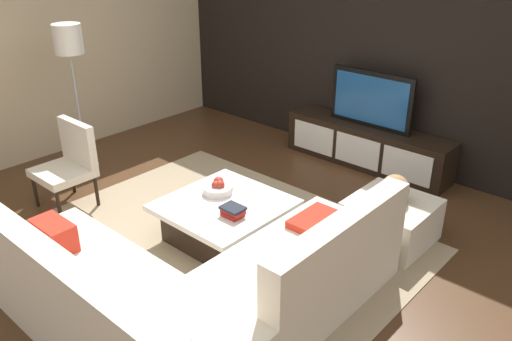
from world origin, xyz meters
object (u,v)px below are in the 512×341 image
(media_console, at_px, (367,146))
(book_stack, at_px, (233,211))
(ottoman, at_px, (391,221))
(floor_lamp, at_px, (69,49))
(television, at_px, (371,99))
(coffee_table, at_px, (225,220))
(accent_chair_near, at_px, (70,160))
(fruit_bowl, at_px, (218,188))
(decorative_ball, at_px, (395,189))
(sectional_couch, at_px, (192,289))

(media_console, distance_m, book_stack, 2.42)
(media_console, xyz_separation_m, ottoman, (1.03, -1.29, -0.05))
(floor_lamp, xyz_separation_m, ottoman, (3.51, 0.97, -1.21))
(television, bearing_deg, coffee_table, -92.49)
(television, height_order, coffee_table, television)
(television, xyz_separation_m, accent_chair_near, (-1.75, -2.84, -0.33))
(floor_lamp, xyz_separation_m, fruit_bowl, (2.20, 0.07, -0.98))
(coffee_table, height_order, ottoman, ottoman)
(ottoman, height_order, book_stack, book_stack)
(media_console, distance_m, decorative_ball, 1.68)
(coffee_table, xyz_separation_m, fruit_bowl, (-0.18, 0.10, 0.23))
(ottoman, distance_m, book_stack, 1.46)
(floor_lamp, bearing_deg, media_console, 42.40)
(floor_lamp, bearing_deg, television, 42.41)
(accent_chair_near, relative_size, floor_lamp, 0.52)
(accent_chair_near, xyz_separation_m, book_stack, (1.88, 0.43, -0.06))
(television, relative_size, accent_chair_near, 1.18)
(ottoman, bearing_deg, media_console, 128.54)
(floor_lamp, distance_m, ottoman, 3.84)
(decorative_ball, bearing_deg, book_stack, -129.00)
(media_console, height_order, decorative_ball, decorative_ball)
(fruit_bowl, xyz_separation_m, decorative_ball, (1.31, 0.90, 0.10))
(ottoman, height_order, decorative_ball, decorative_ball)
(media_console, xyz_separation_m, coffee_table, (-0.10, -2.30, -0.05))
(sectional_couch, relative_size, fruit_bowl, 8.60)
(sectional_couch, distance_m, decorative_ball, 2.03)
(media_console, height_order, book_stack, media_console)
(sectional_couch, xyz_separation_m, ottoman, (0.52, 1.94, -0.09))
(media_console, relative_size, fruit_bowl, 7.29)
(television, distance_m, ottoman, 1.77)
(sectional_couch, distance_m, ottoman, 2.01)
(sectional_couch, relative_size, book_stack, 11.99)
(floor_lamp, relative_size, ottoman, 2.40)
(media_console, height_order, coffee_table, media_console)
(coffee_table, height_order, fruit_bowl, fruit_bowl)
(media_console, relative_size, floor_lamp, 1.22)
(media_console, distance_m, coffee_table, 2.30)
(book_stack, bearing_deg, media_console, 92.91)
(floor_lamp, relative_size, fruit_bowl, 5.99)
(fruit_bowl, xyz_separation_m, book_stack, (0.40, -0.22, -0.00))
(ottoman, bearing_deg, book_stack, -129.00)
(floor_lamp, bearing_deg, accent_chair_near, -38.27)
(media_console, xyz_separation_m, sectional_couch, (0.51, -3.24, 0.04))
(media_console, xyz_separation_m, television, (0.00, 0.00, 0.58))
(floor_lamp, relative_size, decorative_ball, 6.63)
(accent_chair_near, xyz_separation_m, fruit_bowl, (1.47, 0.65, -0.06))
(television, height_order, floor_lamp, floor_lamp)
(fruit_bowl, bearing_deg, decorative_ball, 34.44)
(sectional_couch, relative_size, coffee_table, 2.32)
(sectional_couch, distance_m, floor_lamp, 3.34)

